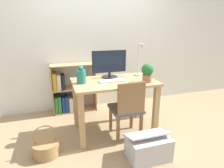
{
  "coord_description": "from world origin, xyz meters",
  "views": [
    {
      "loc": [
        -0.77,
        -2.33,
        1.48
      ],
      "look_at": [
        0.0,
        0.1,
        0.69
      ],
      "focal_mm": 30.0,
      "sensor_mm": 36.0,
      "label": 1
    }
  ],
  "objects_px": {
    "desk_lamp": "(140,57)",
    "chair": "(127,108)",
    "keyboard": "(111,81)",
    "potted_plant": "(147,72)",
    "vase": "(81,76)",
    "bookshelf": "(67,93)",
    "basket": "(46,147)",
    "monitor": "(109,63)",
    "storage_box": "(148,147)"
  },
  "relations": [
    {
      "from": "monitor",
      "to": "keyboard",
      "type": "relative_size",
      "value": 1.47
    },
    {
      "from": "desk_lamp",
      "to": "storage_box",
      "type": "relative_size",
      "value": 0.98
    },
    {
      "from": "monitor",
      "to": "bookshelf",
      "type": "distance_m",
      "value": 1.09
    },
    {
      "from": "keyboard",
      "to": "basket",
      "type": "xyz_separation_m",
      "value": [
        -0.9,
        -0.26,
        -0.68
      ]
    },
    {
      "from": "keyboard",
      "to": "potted_plant",
      "type": "distance_m",
      "value": 0.49
    },
    {
      "from": "vase",
      "to": "bookshelf",
      "type": "xyz_separation_m",
      "value": [
        -0.14,
        0.85,
        -0.51
      ]
    },
    {
      "from": "potted_plant",
      "to": "chair",
      "type": "distance_m",
      "value": 0.54
    },
    {
      "from": "potted_plant",
      "to": "basket",
      "type": "relative_size",
      "value": 0.63
    },
    {
      "from": "chair",
      "to": "storage_box",
      "type": "xyz_separation_m",
      "value": [
        0.08,
        -0.46,
        -0.31
      ]
    },
    {
      "from": "bookshelf",
      "to": "desk_lamp",
      "type": "bearing_deg",
      "value": -36.85
    },
    {
      "from": "potted_plant",
      "to": "bookshelf",
      "type": "bearing_deg",
      "value": 132.69
    },
    {
      "from": "potted_plant",
      "to": "chair",
      "type": "relative_size",
      "value": 0.3
    },
    {
      "from": "potted_plant",
      "to": "storage_box",
      "type": "bearing_deg",
      "value": -112.39
    },
    {
      "from": "vase",
      "to": "chair",
      "type": "bearing_deg",
      "value": -25.5
    },
    {
      "from": "bookshelf",
      "to": "monitor",
      "type": "bearing_deg",
      "value": -50.12
    },
    {
      "from": "chair",
      "to": "basket",
      "type": "height_order",
      "value": "chair"
    },
    {
      "from": "potted_plant",
      "to": "bookshelf",
      "type": "relative_size",
      "value": 0.29
    },
    {
      "from": "desk_lamp",
      "to": "chair",
      "type": "relative_size",
      "value": 0.58
    },
    {
      "from": "bookshelf",
      "to": "potted_plant",
      "type": "bearing_deg",
      "value": -47.31
    },
    {
      "from": "monitor",
      "to": "storage_box",
      "type": "height_order",
      "value": "monitor"
    },
    {
      "from": "keyboard",
      "to": "bookshelf",
      "type": "xyz_separation_m",
      "value": [
        -0.54,
        0.89,
        -0.43
      ]
    },
    {
      "from": "basket",
      "to": "potted_plant",
      "type": "bearing_deg",
      "value": 3.81
    },
    {
      "from": "basket",
      "to": "storage_box",
      "type": "height_order",
      "value": "basket"
    },
    {
      "from": "bookshelf",
      "to": "storage_box",
      "type": "xyz_separation_m",
      "value": [
        0.77,
        -1.57,
        -0.2
      ]
    },
    {
      "from": "chair",
      "to": "storage_box",
      "type": "relative_size",
      "value": 1.71
    },
    {
      "from": "chair",
      "to": "desk_lamp",
      "type": "bearing_deg",
      "value": 45.16
    },
    {
      "from": "chair",
      "to": "storage_box",
      "type": "bearing_deg",
      "value": -82.11
    },
    {
      "from": "monitor",
      "to": "potted_plant",
      "type": "distance_m",
      "value": 0.56
    },
    {
      "from": "desk_lamp",
      "to": "basket",
      "type": "xyz_separation_m",
      "value": [
        -1.37,
        -0.39,
        -0.96
      ]
    },
    {
      "from": "bookshelf",
      "to": "basket",
      "type": "height_order",
      "value": "bookshelf"
    },
    {
      "from": "basket",
      "to": "chair",
      "type": "bearing_deg",
      "value": 2.09
    },
    {
      "from": "keyboard",
      "to": "vase",
      "type": "distance_m",
      "value": 0.41
    },
    {
      "from": "potted_plant",
      "to": "basket",
      "type": "bearing_deg",
      "value": -176.19
    },
    {
      "from": "monitor",
      "to": "storage_box",
      "type": "relative_size",
      "value": 1.03
    },
    {
      "from": "desk_lamp",
      "to": "bookshelf",
      "type": "relative_size",
      "value": 0.56
    },
    {
      "from": "monitor",
      "to": "desk_lamp",
      "type": "distance_m",
      "value": 0.46
    },
    {
      "from": "desk_lamp",
      "to": "chair",
      "type": "bearing_deg",
      "value": -132.43
    },
    {
      "from": "keyboard",
      "to": "storage_box",
      "type": "relative_size",
      "value": 0.7
    },
    {
      "from": "vase",
      "to": "potted_plant",
      "type": "bearing_deg",
      "value": -14.06
    },
    {
      "from": "vase",
      "to": "monitor",
      "type": "bearing_deg",
      "value": 21.21
    },
    {
      "from": "vase",
      "to": "desk_lamp",
      "type": "bearing_deg",
      "value": 6.12
    },
    {
      "from": "bookshelf",
      "to": "basket",
      "type": "bearing_deg",
      "value": -107.36
    },
    {
      "from": "potted_plant",
      "to": "storage_box",
      "type": "height_order",
      "value": "potted_plant"
    },
    {
      "from": "potted_plant",
      "to": "bookshelf",
      "type": "xyz_separation_m",
      "value": [
        -0.98,
        1.06,
        -0.55
      ]
    },
    {
      "from": "vase",
      "to": "keyboard",
      "type": "bearing_deg",
      "value": -5.67
    },
    {
      "from": "keyboard",
      "to": "storage_box",
      "type": "xyz_separation_m",
      "value": [
        0.23,
        -0.68,
        -0.63
      ]
    },
    {
      "from": "vase",
      "to": "bookshelf",
      "type": "relative_size",
      "value": 0.27
    },
    {
      "from": "vase",
      "to": "chair",
      "type": "height_order",
      "value": "vase"
    },
    {
      "from": "vase",
      "to": "bookshelf",
      "type": "height_order",
      "value": "vase"
    },
    {
      "from": "vase",
      "to": "basket",
      "type": "height_order",
      "value": "vase"
    }
  ]
}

